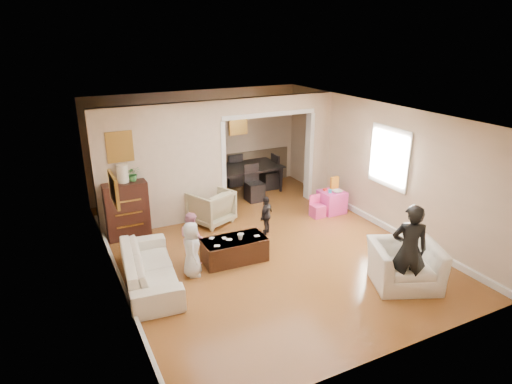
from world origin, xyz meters
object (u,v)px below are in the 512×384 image
sofa (150,268)px  adult_person (409,250)px  child_kneel_b (192,237)px  table_lamp (123,173)px  dresser (126,209)px  dining_table (243,180)px  play_table (332,202)px  armchair_back (211,207)px  cyan_cup (330,191)px  child_kneel_a (192,249)px  coffee_table (234,250)px  coffee_cup (240,236)px  child_toddler (266,215)px  armchair_front (405,265)px

sofa → adult_person: 4.17m
child_kneel_b → table_lamp: bearing=10.2°
dresser → dining_table: 3.44m
play_table → armchair_back: bearing=166.1°
sofa → armchair_back: bearing=-37.5°
armchair_back → cyan_cup: size_ratio=10.21×
play_table → child_kneel_a: size_ratio=0.54×
coffee_table → cyan_cup: (2.84, 1.04, 0.33)m
cyan_cup → adult_person: adult_person is taller
cyan_cup → dining_table: dining_table is taller
dresser → coffee_cup: (1.62, -1.97, -0.10)m
coffee_table → play_table: size_ratio=2.18×
adult_person → coffee_cup: bearing=-16.9°
coffee_table → child_toddler: (1.05, 0.75, 0.19)m
dresser → child_kneel_a: 2.18m
dining_table → adult_person: size_ratio=1.28×
sofa → child_toddler: bearing=-65.5°
coffee_cup → child_toddler: 1.24m
table_lamp → coffee_cup: bearing=-50.5°
child_kneel_a → cyan_cup: bearing=-58.8°
child_kneel_b → child_toddler: bearing=-92.3°
dining_table → child_kneel_a: 4.18m
cyan_cup → child_kneel_a: size_ratio=0.08×
armchair_back → dresser: size_ratio=0.70×
play_table → adult_person: adult_person is taller
sofa → adult_person: adult_person is taller
child_kneel_b → child_toddler: 1.81m
play_table → child_toddler: size_ratio=0.64×
dresser → table_lamp: 0.76m
dining_table → table_lamp: bearing=-160.3°
armchair_front → cyan_cup: armchair_front is taller
armchair_back → table_lamp: table_lamp is taller
armchair_front → play_table: size_ratio=2.05×
coffee_table → adult_person: adult_person is taller
armchair_back → adult_person: adult_person is taller
armchair_back → play_table: size_ratio=1.55×
sofa → table_lamp: table_lamp is taller
armchair_back → sofa: bearing=22.8°
child_kneel_b → armchair_front: bearing=-144.9°
armchair_back → cyan_cup: armchair_back is taller
play_table → adult_person: size_ratio=0.34×
coffee_cup → child_kneel_b: (-0.80, 0.35, 0.00)m
armchair_back → adult_person: size_ratio=0.53×
coffee_table → child_toddler: 1.30m
child_kneel_b → child_toddler: size_ratio=1.17×
table_lamp → child_toddler: size_ratio=0.44×
table_lamp → child_kneel_b: bearing=-63.1°
adult_person → table_lamp: bearing=-18.0°
armchair_front → child_kneel_a: bearing=172.5°
dresser → cyan_cup: 4.44m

